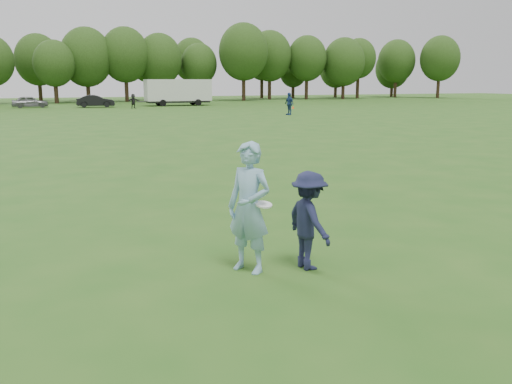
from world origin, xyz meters
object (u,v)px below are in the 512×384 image
car_e (30,102)px  cargo_trailer (178,91)px  thrower (249,208)px  defender (309,220)px  field_cone (293,107)px  player_far_d (133,101)px  player_far_b (289,104)px  car_f (96,101)px

car_e → cargo_trailer: 17.09m
thrower → defender: 1.01m
defender → cargo_trailer: size_ratio=0.18×
thrower → car_e: (-3.49, 59.81, -0.38)m
thrower → field_cone: bearing=119.1°
player_far_d → cargo_trailer: (6.30, 4.76, 0.97)m
player_far_d → car_e: size_ratio=0.41×
player_far_b → cargo_trailer: bearing=-178.0°
field_cone → defender: bearing=-115.6°
defender → cargo_trailer: bearing=-17.3°
car_e → field_cone: car_e is taller
car_f → cargo_trailer: (9.97, 0.77, 1.07)m
player_far_d → cargo_trailer: size_ratio=0.18×
defender → field_cone: bearing=-30.9°
defender → player_far_d: 54.67m
player_far_b → thrower: bearing=-36.3°
player_far_d → car_f: (-3.67, 3.98, -0.10)m
car_e → cargo_trailer: size_ratio=0.44×
thrower → player_far_d: (7.23, 54.07, -0.25)m
defender → player_far_d: size_ratio=1.00×
thrower → field_cone: (23.57, 46.91, -0.90)m
player_far_d → field_cone: size_ratio=5.36×
player_far_b → cargo_trailer: (-4.69, 22.07, 0.78)m
thrower → player_far_d: bearing=138.2°
cargo_trailer → car_e: bearing=176.7°
thrower → field_cone: 52.51m
player_far_d → car_e: (-10.72, 5.75, -0.13)m
player_far_d → field_cone: 17.85m
defender → car_f: defender is taller
player_far_d → car_e: 12.16m
player_far_d → car_f: bearing=107.5°
thrower → car_f: (3.56, 58.05, -0.35)m
car_e → cargo_trailer: bearing=-94.6°
player_far_b → field_cone: 11.51m
thrower → defender: (0.95, -0.24, -0.24)m
car_f → field_cone: size_ratio=14.25×
car_f → player_far_d: bearing=-131.8°
car_e → cargo_trailer: cargo_trailer is taller
field_cone → player_far_b: bearing=-117.8°
player_far_d → car_e: player_far_d is taller
car_f → player_far_b: bearing=-139.8°
player_far_d → cargo_trailer: bearing=11.9°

